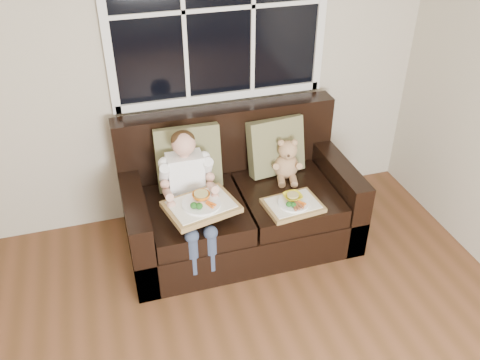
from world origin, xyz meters
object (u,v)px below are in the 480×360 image
object	(u,v)px
loveseat	(238,203)
child	(189,184)
tray_right	(293,204)
tray_left	(201,205)
teddy_bear	(287,162)

from	to	relation	value
loveseat	child	size ratio (longest dim) A/B	2.05
child	tray_right	world-z (taller)	child
loveseat	child	xyz separation A→B (m)	(-0.39, -0.12, 0.33)
loveseat	tray_left	size ratio (longest dim) A/B	3.20
child	tray_left	distance (m)	0.20
child	teddy_bear	xyz separation A→B (m)	(0.79, 0.16, -0.05)
teddy_bear	tray_right	size ratio (longest dim) A/B	0.81
child	teddy_bear	size ratio (longest dim) A/B	2.45
child	tray_right	size ratio (longest dim) A/B	1.99
teddy_bear	tray_right	world-z (taller)	teddy_bear
loveseat	tray_left	world-z (taller)	loveseat
tray_left	tray_right	world-z (taller)	tray_left
tray_left	child	bearing A→B (deg)	88.99
tray_left	tray_right	distance (m)	0.66
teddy_bear	tray_right	xyz separation A→B (m)	(-0.10, -0.39, -0.11)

